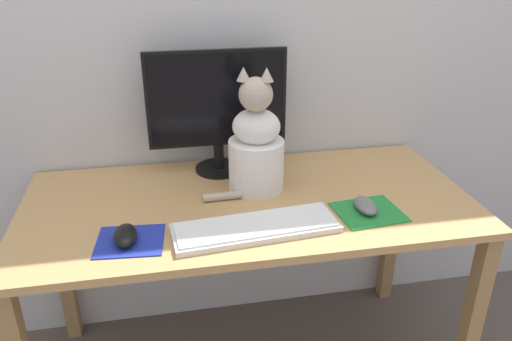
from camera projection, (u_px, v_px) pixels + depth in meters
The scene contains 9 objects.
wall_back at pixel (229, 8), 1.68m from camera, with size 7.00×0.04×2.50m.
desk at pixel (248, 224), 1.62m from camera, with size 1.42×0.67×0.71m.
monitor at pixel (217, 106), 1.69m from camera, with size 0.48×0.17×0.43m.
keyboard at pixel (256, 227), 1.41m from camera, with size 0.48×0.19×0.02m.
mousepad_left at pixel (130, 241), 1.36m from camera, with size 0.19×0.17×0.00m.
mousepad_right at pixel (368, 212), 1.51m from camera, with size 0.21×0.19×0.00m.
computer_mouse_left at pixel (125, 235), 1.35m from camera, with size 0.06×0.11×0.04m.
computer_mouse_right at pixel (366, 206), 1.50m from camera, with size 0.06×0.11×0.03m.
cat at pixel (256, 146), 1.59m from camera, with size 0.30×0.23×0.41m.
Camera 1 is at (-0.24, -1.38, 1.46)m, focal length 35.00 mm.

